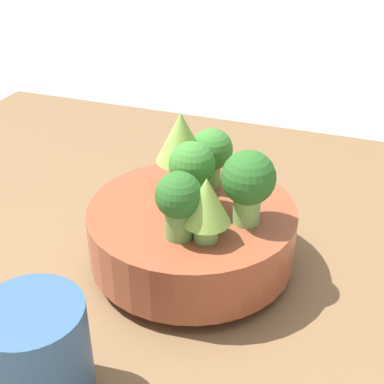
{
  "coord_description": "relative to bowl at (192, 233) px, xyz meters",
  "views": [
    {
      "loc": [
        0.19,
        -0.48,
        0.42
      ],
      "look_at": [
        0.02,
        -0.02,
        0.13
      ],
      "focal_mm": 50.0,
      "sensor_mm": 36.0,
      "label": 1
    }
  ],
  "objects": [
    {
      "name": "broccoli_floret_center",
      "position": [
        0.0,
        -0.0,
        0.08
      ],
      "size": [
        0.05,
        0.05,
        0.08
      ],
      "color": "#7AB256",
      "rests_on": "bowl"
    },
    {
      "name": "cup",
      "position": [
        -0.05,
        -0.21,
        0.01
      ],
      "size": [
        0.09,
        0.09,
        0.1
      ],
      "color": "#33567F",
      "rests_on": "table"
    },
    {
      "name": "broccoli_floret_right",
      "position": [
        0.06,
        -0.01,
        0.08
      ],
      "size": [
        0.06,
        0.06,
        0.08
      ],
      "color": "#7AB256",
      "rests_on": "bowl"
    },
    {
      "name": "romanesco_piece_far",
      "position": [
        -0.03,
        0.04,
        0.09
      ],
      "size": [
        0.06,
        0.06,
        0.09
      ],
      "color": "#6BA34C",
      "rests_on": "bowl"
    },
    {
      "name": "ground_plane",
      "position": [
        -0.02,
        0.02,
        -0.08
      ],
      "size": [
        6.0,
        6.0,
        0.0
      ],
      "primitive_type": "plane",
      "color": "#ADA89E"
    },
    {
      "name": "broccoli_floret_front",
      "position": [
        0.01,
        -0.05,
        0.07
      ],
      "size": [
        0.05,
        0.05,
        0.07
      ],
      "color": "#609347",
      "rests_on": "bowl"
    },
    {
      "name": "table",
      "position": [
        -0.02,
        0.02,
        -0.06
      ],
      "size": [
        1.05,
        0.81,
        0.03
      ],
      "color": "brown",
      "rests_on": "ground_plane"
    },
    {
      "name": "romanesco_piece_near",
      "position": [
        0.03,
        -0.05,
        0.07
      ],
      "size": [
        0.05,
        0.05,
        0.07
      ],
      "color": "#7AB256",
      "rests_on": "bowl"
    },
    {
      "name": "broccoli_floret_back",
      "position": [
        0.0,
        0.05,
        0.08
      ],
      "size": [
        0.05,
        0.05,
        0.07
      ],
      "color": "#7AB256",
      "rests_on": "bowl"
    },
    {
      "name": "bowl",
      "position": [
        0.0,
        0.0,
        0.0
      ],
      "size": [
        0.23,
        0.23,
        0.08
      ],
      "color": "brown",
      "rests_on": "table"
    }
  ]
}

